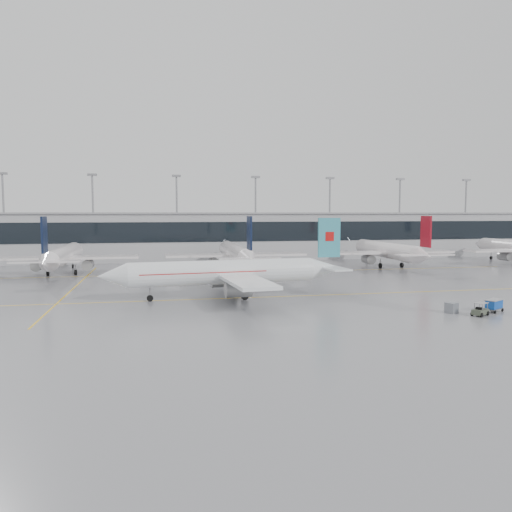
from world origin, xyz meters
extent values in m
plane|color=gray|center=(0.00, 0.00, 0.00)|extent=(320.00, 320.00, 0.00)
cube|color=#EFB210|center=(0.00, 0.00, 0.01)|extent=(120.00, 0.25, 0.01)
cube|color=#EFB210|center=(0.00, 30.00, 0.01)|extent=(120.00, 0.25, 0.01)
cube|color=#EFB210|center=(-30.00, 15.00, 0.01)|extent=(0.25, 60.00, 0.01)
cube|color=#A0A0A3|center=(0.00, 62.00, 6.00)|extent=(180.00, 15.00, 12.00)
cube|color=black|center=(0.00, 54.45, 7.50)|extent=(180.00, 0.20, 5.00)
cube|color=gray|center=(0.00, 62.00, 12.20)|extent=(182.00, 16.00, 0.40)
cylinder|color=gray|center=(-55.00, 68.00, 11.00)|extent=(0.50, 0.50, 22.00)
cube|color=gray|center=(-55.00, 68.00, 22.30)|extent=(2.40, 1.00, 0.60)
cylinder|color=gray|center=(-33.00, 68.00, 11.00)|extent=(0.50, 0.50, 22.00)
cube|color=gray|center=(-33.00, 68.00, 22.30)|extent=(2.40, 1.00, 0.60)
cylinder|color=gray|center=(-11.00, 68.00, 11.00)|extent=(0.50, 0.50, 22.00)
cube|color=gray|center=(-11.00, 68.00, 22.30)|extent=(2.40, 1.00, 0.60)
cylinder|color=gray|center=(11.00, 68.00, 11.00)|extent=(0.50, 0.50, 22.00)
cube|color=gray|center=(11.00, 68.00, 22.30)|extent=(2.40, 1.00, 0.60)
cylinder|color=gray|center=(33.00, 68.00, 11.00)|extent=(0.50, 0.50, 22.00)
cube|color=gray|center=(33.00, 68.00, 22.30)|extent=(2.40, 1.00, 0.60)
cylinder|color=gray|center=(55.00, 68.00, 11.00)|extent=(0.50, 0.50, 22.00)
cube|color=gray|center=(55.00, 68.00, 22.30)|extent=(2.40, 1.00, 0.60)
cylinder|color=gray|center=(77.00, 68.00, 11.00)|extent=(0.50, 0.50, 22.00)
cube|color=gray|center=(77.00, 68.00, 22.30)|extent=(2.40, 1.00, 0.60)
cylinder|color=white|center=(-7.12, 0.55, 3.74)|extent=(27.17, 6.02, 3.54)
cone|color=white|center=(-22.53, -0.89, 3.74)|extent=(4.31, 3.89, 3.54)
cone|color=white|center=(9.09, 2.06, 3.74)|extent=(5.90, 4.04, 3.54)
cube|color=white|center=(-5.62, 0.69, 3.34)|extent=(7.69, 29.55, 0.45)
cube|color=white|center=(9.29, 2.08, 4.04)|extent=(3.83, 11.45, 0.25)
cube|color=teal|center=(9.49, 2.10, 8.53)|extent=(3.62, 0.68, 6.03)
cylinder|color=gray|center=(-5.68, -4.14, 1.84)|extent=(3.78, 2.42, 2.10)
cylinder|color=gray|center=(-6.57, 5.42, 1.84)|extent=(3.78, 2.42, 2.10)
cylinder|color=gray|center=(-17.55, -0.42, 1.21)|extent=(0.20, 0.20, 1.53)
cylinder|color=black|center=(-17.55, -0.42, 0.45)|extent=(0.92, 0.38, 0.90)
cylinder|color=gray|center=(-4.39, -1.81, 1.31)|extent=(0.24, 0.24, 1.53)
cylinder|color=black|center=(-4.39, -1.81, 0.55)|extent=(1.14, 0.55, 1.10)
cylinder|color=gray|center=(-4.87, 3.37, 1.31)|extent=(0.24, 0.24, 1.53)
cylinder|color=black|center=(-4.87, 3.37, 0.55)|extent=(1.14, 0.55, 1.10)
cube|color=#B70F0F|center=(9.49, 2.10, 8.71)|extent=(1.44, 0.58, 1.40)
cube|color=#B70F0F|center=(-10.11, 0.27, 3.94)|extent=(18.25, 5.23, 0.12)
cylinder|color=white|center=(-35.00, 35.00, 3.80)|extent=(3.59, 27.36, 3.59)
cone|color=white|center=(-35.00, 50.68, 3.80)|extent=(3.59, 4.00, 3.59)
cone|color=white|center=(-35.00, 18.52, 3.80)|extent=(3.59, 5.60, 3.59)
cube|color=white|center=(-35.00, 33.50, 3.40)|extent=(29.64, 5.00, 0.45)
cube|color=white|center=(-35.00, 18.32, 4.10)|extent=(11.40, 2.80, 0.25)
cube|color=black|center=(-35.00, 18.12, 8.66)|extent=(0.35, 3.60, 6.12)
cylinder|color=gray|center=(-39.80, 34.00, 1.90)|extent=(2.10, 3.60, 2.10)
cylinder|color=gray|center=(-30.20, 34.00, 1.90)|extent=(2.10, 3.60, 2.10)
cylinder|color=gray|center=(-35.00, 45.68, 1.23)|extent=(0.20, 0.20, 1.56)
cylinder|color=black|center=(-35.00, 45.68, 0.45)|extent=(0.30, 0.90, 0.90)
cylinder|color=gray|center=(-37.60, 32.50, 1.33)|extent=(0.24, 0.24, 1.56)
cylinder|color=black|center=(-37.60, 32.50, 0.55)|extent=(0.45, 1.10, 1.10)
cylinder|color=gray|center=(-32.40, 32.50, 1.33)|extent=(0.24, 0.24, 1.56)
cylinder|color=black|center=(-32.40, 32.50, 0.55)|extent=(0.45, 1.10, 1.10)
cylinder|color=white|center=(0.00, 35.00, 3.80)|extent=(3.59, 27.36, 3.59)
cone|color=white|center=(0.00, 50.68, 3.80)|extent=(3.59, 4.00, 3.59)
cone|color=white|center=(0.00, 18.52, 3.80)|extent=(3.59, 5.60, 3.59)
cube|color=white|center=(0.00, 33.50, 3.40)|extent=(29.64, 5.00, 0.45)
cube|color=white|center=(0.00, 18.32, 4.10)|extent=(11.40, 2.80, 0.25)
cube|color=black|center=(0.00, 18.12, 8.66)|extent=(0.35, 3.60, 6.12)
cylinder|color=gray|center=(-4.80, 34.00, 1.90)|extent=(2.10, 3.60, 2.10)
cylinder|color=gray|center=(4.80, 34.00, 1.90)|extent=(2.10, 3.60, 2.10)
cylinder|color=gray|center=(0.00, 45.68, 1.23)|extent=(0.20, 0.20, 1.56)
cylinder|color=black|center=(0.00, 45.68, 0.45)|extent=(0.30, 0.90, 0.90)
cylinder|color=gray|center=(-2.60, 32.50, 1.33)|extent=(0.24, 0.24, 1.56)
cylinder|color=black|center=(-2.60, 32.50, 0.55)|extent=(0.45, 1.10, 1.10)
cylinder|color=gray|center=(2.60, 32.50, 1.33)|extent=(0.24, 0.24, 1.56)
cylinder|color=black|center=(2.60, 32.50, 0.55)|extent=(0.45, 1.10, 1.10)
cylinder|color=white|center=(35.00, 35.00, 3.80)|extent=(3.59, 27.36, 3.59)
cone|color=white|center=(35.00, 50.68, 3.80)|extent=(3.59, 4.00, 3.59)
cone|color=white|center=(35.00, 18.52, 3.80)|extent=(3.59, 5.60, 3.59)
cube|color=white|center=(35.00, 33.50, 3.40)|extent=(29.64, 5.00, 0.45)
cube|color=white|center=(35.00, 18.32, 4.10)|extent=(11.40, 2.80, 0.25)
cube|color=maroon|center=(35.00, 18.12, 8.66)|extent=(0.35, 3.60, 6.12)
cylinder|color=gray|center=(30.20, 34.00, 1.90)|extent=(2.10, 3.60, 2.10)
cylinder|color=gray|center=(39.80, 34.00, 1.90)|extent=(2.10, 3.60, 2.10)
cylinder|color=gray|center=(35.00, 45.68, 1.23)|extent=(0.20, 0.20, 1.56)
cylinder|color=black|center=(35.00, 45.68, 0.45)|extent=(0.30, 0.90, 0.90)
cylinder|color=gray|center=(32.40, 32.50, 1.33)|extent=(0.24, 0.24, 1.56)
cylinder|color=black|center=(32.40, 32.50, 0.55)|extent=(0.45, 1.10, 1.10)
cylinder|color=gray|center=(37.60, 32.50, 1.33)|extent=(0.24, 0.24, 1.56)
cylinder|color=black|center=(37.60, 32.50, 0.55)|extent=(0.45, 1.10, 1.10)
cone|color=white|center=(70.00, 50.68, 3.80)|extent=(3.59, 4.00, 3.59)
cylinder|color=gray|center=(65.20, 34.00, 1.90)|extent=(2.10, 3.60, 2.10)
cylinder|color=gray|center=(70.00, 45.68, 1.23)|extent=(0.20, 0.20, 1.56)
cylinder|color=black|center=(70.00, 45.68, 0.45)|extent=(0.30, 0.90, 0.90)
cube|color=#434B3C|center=(21.51, -17.99, 0.49)|extent=(2.42, 2.04, 0.62)
cube|color=gray|center=(21.67, -17.91, 1.53)|extent=(2.03, 1.82, 0.05)
cube|color=black|center=(21.28, -18.12, 0.89)|extent=(0.73, 0.84, 0.35)
cylinder|color=gray|center=(22.91, -17.23, 0.44)|extent=(0.97, 0.58, 0.07)
cylinder|color=gray|center=(21.36, -18.64, 1.11)|extent=(0.07, 0.07, 0.80)
cylinder|color=gray|center=(20.89, -17.78, 1.11)|extent=(0.07, 0.07, 0.80)
cylinder|color=gray|center=(22.45, -18.04, 1.11)|extent=(0.07, 0.07, 0.80)
cylinder|color=gray|center=(21.98, -17.18, 1.11)|extent=(0.07, 0.07, 0.80)
cylinder|color=black|center=(21.09, -18.88, 0.27)|extent=(0.55, 0.41, 0.53)
cylinder|color=black|center=(20.54, -17.87, 0.27)|extent=(0.55, 0.41, 0.53)
cylinder|color=black|center=(22.49, -18.12, 0.27)|extent=(0.55, 0.41, 0.53)
cylinder|color=black|center=(21.94, -17.11, 0.27)|extent=(0.55, 0.41, 0.53)
cube|color=gray|center=(24.67, -16.26, 0.38)|extent=(2.84, 2.34, 0.15)
cube|color=#1448AD|center=(24.67, -16.26, 0.97)|extent=(2.65, 2.18, 1.02)
cube|color=gray|center=(24.67, -16.26, 1.52)|extent=(2.88, 2.41, 0.08)
cylinder|color=black|center=(24.08, -17.31, 0.21)|extent=(0.44, 0.34, 0.42)
cylinder|color=black|center=(23.47, -16.19, 0.21)|extent=(0.44, 0.34, 0.42)
cylinder|color=black|center=(25.87, -16.33, 0.21)|extent=(0.44, 0.34, 0.42)
cylinder|color=black|center=(25.25, -15.21, 0.21)|extent=(0.44, 0.34, 0.42)
cube|color=slate|center=(19.12, -15.80, 0.64)|extent=(1.69, 1.65, 1.29)
camera|label=1|loc=(-16.43, -70.68, 12.37)|focal=35.00mm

